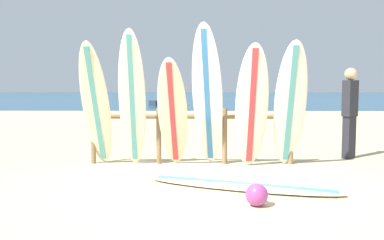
% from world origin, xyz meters
% --- Properties ---
extents(ground_plane, '(120.00, 120.00, 0.00)m').
position_xyz_m(ground_plane, '(0.00, 0.00, 0.00)').
color(ground_plane, '#D3BC8C').
extents(ocean_water, '(120.00, 80.00, 0.01)m').
position_xyz_m(ocean_water, '(0.00, 58.00, 0.00)').
color(ocean_water, navy).
rests_on(ocean_water, ground).
extents(surfboard_rack, '(3.69, 0.09, 1.01)m').
position_xyz_m(surfboard_rack, '(-0.29, 1.60, 0.65)').
color(surfboard_rack, olive).
rests_on(surfboard_rack, ground).
extents(surfboard_leaning_far_left, '(0.59, 0.91, 2.16)m').
position_xyz_m(surfboard_leaning_far_left, '(-1.94, 1.30, 1.08)').
color(surfboard_leaning_far_left, beige).
rests_on(surfboard_leaning_far_left, ground).
extents(surfboard_leaning_left, '(0.49, 0.77, 2.36)m').
position_xyz_m(surfboard_leaning_left, '(-1.31, 1.28, 1.18)').
color(surfboard_leaning_left, silver).
rests_on(surfboard_leaning_left, ground).
extents(surfboard_leaning_center_left, '(0.59, 0.94, 1.89)m').
position_xyz_m(surfboard_leaning_center_left, '(-0.61, 1.26, 0.94)').
color(surfboard_leaning_center_left, beige).
rests_on(surfboard_leaning_center_left, ground).
extents(surfboard_leaning_center, '(0.68, 1.08, 2.44)m').
position_xyz_m(surfboard_leaning_center, '(-0.01, 1.27, 1.22)').
color(surfboard_leaning_center, white).
rests_on(surfboard_leaning_center, ground).
extents(surfboard_leaning_center_right, '(0.62, 0.57, 2.13)m').
position_xyz_m(surfboard_leaning_center_right, '(0.75, 1.24, 1.06)').
color(surfboard_leaning_center_right, silver).
rests_on(surfboard_leaning_center_right, ground).
extents(surfboard_leaning_right, '(0.59, 0.71, 2.18)m').
position_xyz_m(surfboard_leaning_right, '(1.42, 1.33, 1.09)').
color(surfboard_leaning_right, white).
rests_on(surfboard_leaning_right, ground).
extents(surfboard_lying_on_sand, '(2.76, 1.45, 0.08)m').
position_xyz_m(surfboard_lying_on_sand, '(0.44, -0.20, 0.04)').
color(surfboard_lying_on_sand, white).
rests_on(surfboard_lying_on_sand, ground).
extents(beachgoer_standing, '(0.33, 0.31, 1.76)m').
position_xyz_m(beachgoer_standing, '(2.76, 2.19, 0.97)').
color(beachgoer_standing, '#26262D').
rests_on(beachgoer_standing, ground).
extents(small_boat_offshore, '(2.32, 2.62, 0.71)m').
position_xyz_m(small_boat_offshore, '(-2.83, 26.37, 0.26)').
color(small_boat_offshore, '#333842').
rests_on(small_boat_offshore, ocean_water).
extents(beach_ball, '(0.27, 0.27, 0.27)m').
position_xyz_m(beach_ball, '(0.52, -1.06, 0.13)').
color(beach_ball, '#A53F8C').
rests_on(beach_ball, ground).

